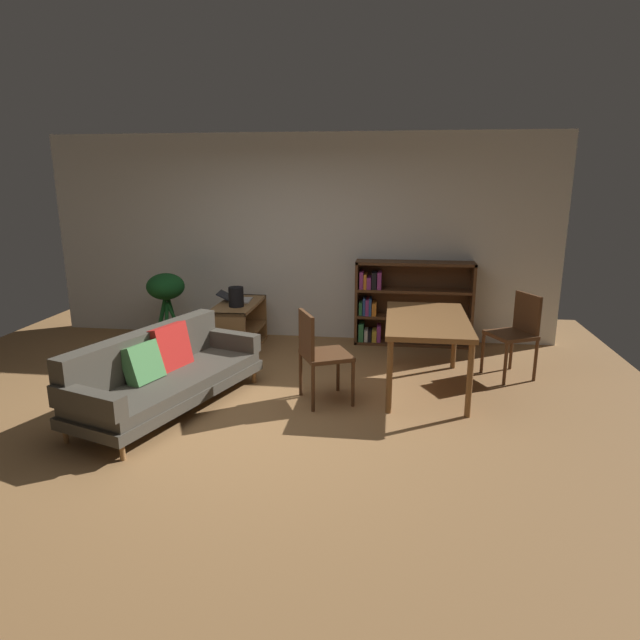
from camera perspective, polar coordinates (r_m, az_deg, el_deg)
The scene contains 11 objects.
ground_plane at distance 5.20m, azimuth -7.20°, elevation -9.75°, with size 8.16×8.16×0.00m, color #9E7042.
back_wall_panel at distance 7.42m, azimuth -2.20°, elevation 8.52°, with size 6.80×0.10×2.70m, color silver.
fabric_couch at distance 5.40m, azimuth -16.04°, elevation -5.25°, with size 1.37×2.16×0.76m.
media_console at distance 7.02m, azimuth -8.45°, elevation -0.78°, with size 0.47×1.09×0.61m.
open_laptop at distance 7.08m, azimuth -8.71°, elevation 2.22°, with size 0.44×0.34×0.12m.
desk_speaker at distance 6.74m, azimuth -8.72°, elevation 2.40°, with size 0.18×0.18×0.24m.
potted_floor_plant at distance 7.33m, azimuth -15.69°, elevation 2.20°, with size 0.48×0.48×0.95m.
dining_table at distance 5.67m, azimuth 11.05°, elevation -0.53°, with size 0.82×1.45×0.75m.
dining_chair_near at distance 5.27m, azimuth -0.12°, elevation -3.22°, with size 0.59×0.60×0.91m.
dining_chair_far at distance 6.33m, azimuth 19.76°, elevation -0.97°, with size 0.57×0.58×0.92m.
bookshelf at distance 7.27m, azimuth 8.88°, elevation 1.75°, with size 1.51×0.33×1.09m.
Camera 1 is at (1.26, -4.57, 2.13)m, focal length 30.77 mm.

